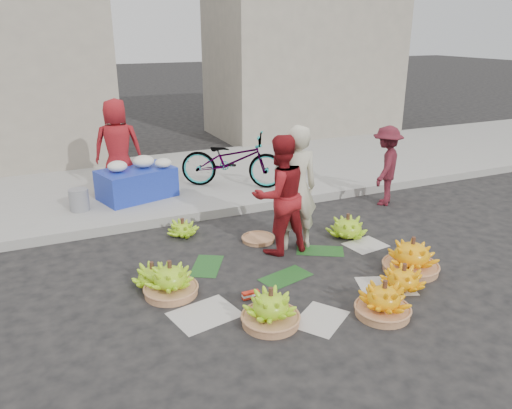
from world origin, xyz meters
name	(u,v)px	position (x,y,z in m)	size (l,w,h in m)	color
ground	(285,269)	(0.00, 0.00, 0.00)	(80.00, 80.00, 0.00)	black
curb	(225,210)	(0.00, 2.20, 0.07)	(40.00, 0.25, 0.15)	gray
sidewalk	(188,178)	(0.00, 4.30, 0.06)	(40.00, 4.00, 0.12)	gray
building_right	(303,44)	(4.50, 7.70, 2.50)	(5.00, 3.00, 5.00)	#9D9381
newspaper_scatter	(317,298)	(0.00, -0.80, 0.00)	(3.20, 1.80, 0.00)	beige
banana_leaves	(272,264)	(-0.10, 0.20, 0.00)	(2.00, 1.00, 0.00)	#174719
banana_bunch_0	(170,280)	(-1.52, -0.02, 0.18)	(0.65, 0.65, 0.43)	#A56B45
banana_bunch_1	(271,309)	(-0.72, -1.05, 0.18)	(0.65, 0.65, 0.43)	#A56B45
banana_bunch_2	(383,301)	(0.46, -1.40, 0.17)	(0.59, 0.59, 0.42)	#A56B45
banana_bunch_3	(403,278)	(1.04, -1.02, 0.14)	(0.51, 0.51, 0.33)	#FFB00C
banana_bunch_4	(412,256)	(1.44, -0.70, 0.20)	(0.75, 0.75, 0.47)	#A56B45
banana_bunch_5	(347,227)	(1.33, 0.57, 0.16)	(0.76, 0.76, 0.37)	#79BB1A
banana_bunch_6	(152,276)	(-1.66, 0.28, 0.13)	(0.62, 0.62, 0.31)	#79BB1A
banana_bunch_7	(183,228)	(-0.90, 1.61, 0.11)	(0.51, 0.51, 0.28)	#79BB1A
basket_spare	(258,239)	(0.05, 0.97, 0.03)	(0.46, 0.46, 0.05)	#A56B45
incense_stack	(251,295)	(-0.71, -0.49, 0.05)	(0.20, 0.06, 0.08)	red
vendor_cream	(296,188)	(0.44, 0.58, 0.87)	(0.64, 0.42, 1.75)	beige
vendor_red	(280,195)	(0.17, 0.54, 0.82)	(0.80, 0.62, 1.65)	maroon
man_striped	(386,166)	(2.75, 1.56, 0.69)	(0.90, 0.52, 1.39)	maroon
flower_table	(137,181)	(-1.20, 3.33, 0.42)	(1.40, 1.09, 0.72)	#192DA4
grey_bucket	(79,200)	(-2.21, 3.06, 0.30)	(0.31, 0.31, 0.36)	gray
flower_vendor	(118,147)	(-1.41, 3.75, 0.96)	(0.83, 0.54, 1.69)	maroon
bicycle	(232,160)	(0.56, 3.25, 0.63)	(1.93, 0.67, 1.02)	gray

